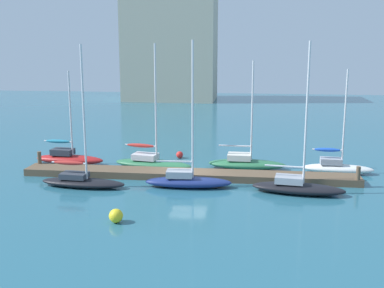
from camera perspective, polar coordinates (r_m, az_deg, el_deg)
The scene contains 14 objects.
ground_plane at distance 33.08m, azimuth -0.43°, elevation -4.10°, with size 120.00×120.00×0.00m, color #286075.
dock_pier at distance 33.01m, azimuth -0.43°, elevation -3.69°, with size 23.17×1.92×0.49m, color brown.
dock_piling_near_end at distance 36.78m, azimuth -17.81°, elevation -1.93°, with size 0.28×0.28×1.38m, color brown.
dock_piling_far_end at distance 32.61m, azimuth 19.29°, elevation -3.75°, with size 0.28×0.28×1.38m, color brown.
sailboat_0 at distance 38.08m, azimuth -14.60°, elevation -1.54°, with size 5.57×1.92×7.17m.
sailboat_1 at distance 31.77m, azimuth -13.12°, elevation -4.15°, with size 5.75×1.95×9.13m.
sailboat_2 at distance 35.64m, azimuth -4.86°, elevation -2.11°, with size 6.23×2.79×9.19m.
sailboat_3 at distance 30.83m, azimuth -0.56°, elevation -4.28°, with size 5.70×1.81×9.37m.
sailboat_4 at distance 35.65m, azimuth 6.50°, elevation -2.22°, with size 5.78×2.03×7.99m.
sailboat_5 at distance 30.28m, azimuth 12.51°, elevation -4.91°, with size 5.88×2.38×9.31m.
sailboat_6 at distance 35.70m, azimuth 16.98°, elevation -2.56°, with size 5.09×1.71×7.44m.
mooring_buoy_red at distance 38.75m, azimuth -1.49°, elevation -1.30°, with size 0.57×0.57×0.57m, color red.
mooring_buoy_yellow at distance 25.21m, azimuth -9.11°, elevation -8.51°, with size 0.74×0.74×0.74m, color yellow.
harbor_building_distant at distance 80.64m, azimuth -2.59°, elevation 13.11°, with size 14.94×9.70×21.90m, color #BCB299.
Camera 1 is at (4.19, -31.54, 9.04)m, focal length 44.45 mm.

